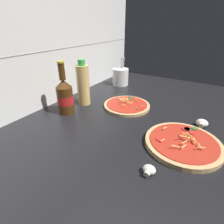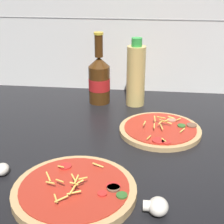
{
  "view_description": "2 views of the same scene",
  "coord_description": "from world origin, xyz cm",
  "px_view_note": "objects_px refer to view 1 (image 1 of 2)",
  "views": [
    {
      "loc": [
        -59.51,
        -28.36,
        42.48
      ],
      "look_at": [
        -1.15,
        7.47,
        7.11
      ],
      "focal_mm": 28.0,
      "sensor_mm": 36.0,
      "label": 1
    },
    {
      "loc": [
        12.27,
        -83.36,
        48.34
      ],
      "look_at": [
        2.03,
        4.45,
        10.25
      ],
      "focal_mm": 55.0,
      "sensor_mm": 36.0,
      "label": 2
    }
  ],
  "objects_px": {
    "mushroom_right": "(202,123)",
    "utensil_crock": "(120,77)",
    "pizza_near": "(183,143)",
    "pizza_far": "(127,105)",
    "oil_bottle": "(83,85)",
    "beer_bottle": "(65,96)",
    "mushroom_left": "(149,170)"
  },
  "relations": [
    {
      "from": "mushroom_right",
      "to": "beer_bottle",
      "type": "bearing_deg",
      "value": 109.14
    },
    {
      "from": "pizza_far",
      "to": "mushroom_right",
      "type": "xyz_separation_m",
      "value": [
        -0.01,
        -0.36,
        0.01
      ]
    },
    {
      "from": "beer_bottle",
      "to": "mushroom_left",
      "type": "height_order",
      "value": "beer_bottle"
    },
    {
      "from": "beer_bottle",
      "to": "oil_bottle",
      "type": "height_order",
      "value": "beer_bottle"
    },
    {
      "from": "utensil_crock",
      "to": "oil_bottle",
      "type": "bearing_deg",
      "value": 178.75
    },
    {
      "from": "oil_bottle",
      "to": "mushroom_right",
      "type": "height_order",
      "value": "oil_bottle"
    },
    {
      "from": "pizza_near",
      "to": "pizza_far",
      "type": "bearing_deg",
      "value": 59.94
    },
    {
      "from": "mushroom_left",
      "to": "mushroom_right",
      "type": "xyz_separation_m",
      "value": [
        0.37,
        -0.1,
        0.0
      ]
    },
    {
      "from": "pizza_far",
      "to": "utensil_crock",
      "type": "distance_m",
      "value": 0.37
    },
    {
      "from": "pizza_near",
      "to": "pizza_far",
      "type": "relative_size",
      "value": 1.12
    },
    {
      "from": "mushroom_left",
      "to": "mushroom_right",
      "type": "relative_size",
      "value": 0.81
    },
    {
      "from": "oil_bottle",
      "to": "mushroom_right",
      "type": "bearing_deg",
      "value": -82.68
    },
    {
      "from": "pizza_far",
      "to": "beer_bottle",
      "type": "height_order",
      "value": "beer_bottle"
    },
    {
      "from": "pizza_near",
      "to": "oil_bottle",
      "type": "height_order",
      "value": "oil_bottle"
    },
    {
      "from": "mushroom_right",
      "to": "utensil_crock",
      "type": "distance_m",
      "value": 0.65
    },
    {
      "from": "oil_bottle",
      "to": "mushroom_left",
      "type": "distance_m",
      "value": 0.57
    },
    {
      "from": "pizza_near",
      "to": "mushroom_left",
      "type": "height_order",
      "value": "pizza_near"
    },
    {
      "from": "oil_bottle",
      "to": "mushroom_left",
      "type": "relative_size",
      "value": 5.75
    },
    {
      "from": "pizza_near",
      "to": "mushroom_right",
      "type": "height_order",
      "value": "pizza_near"
    },
    {
      "from": "pizza_near",
      "to": "beer_bottle",
      "type": "xyz_separation_m",
      "value": [
        -0.03,
        0.55,
        0.08
      ]
    },
    {
      "from": "oil_bottle",
      "to": "utensil_crock",
      "type": "bearing_deg",
      "value": -1.25
    },
    {
      "from": "beer_bottle",
      "to": "mushroom_right",
      "type": "xyz_separation_m",
      "value": [
        0.2,
        -0.59,
        -0.07
      ]
    },
    {
      "from": "pizza_near",
      "to": "oil_bottle",
      "type": "xyz_separation_m",
      "value": [
        0.1,
        0.54,
        0.1
      ]
    },
    {
      "from": "utensil_crock",
      "to": "pizza_near",
      "type": "bearing_deg",
      "value": -132.66
    },
    {
      "from": "beer_bottle",
      "to": "mushroom_left",
      "type": "relative_size",
      "value": 6.1
    },
    {
      "from": "beer_bottle",
      "to": "oil_bottle",
      "type": "xyz_separation_m",
      "value": [
        0.13,
        -0.01,
        0.02
      ]
    },
    {
      "from": "mushroom_left",
      "to": "pizza_far",
      "type": "bearing_deg",
      "value": 35.24
    },
    {
      "from": "pizza_far",
      "to": "mushroom_left",
      "type": "bearing_deg",
      "value": -144.76
    },
    {
      "from": "utensil_crock",
      "to": "beer_bottle",
      "type": "bearing_deg",
      "value": 178.43
    },
    {
      "from": "oil_bottle",
      "to": "beer_bottle",
      "type": "bearing_deg",
      "value": 177.47
    },
    {
      "from": "pizza_far",
      "to": "utensil_crock",
      "type": "relative_size",
      "value": 1.26
    },
    {
      "from": "oil_bottle",
      "to": "pizza_near",
      "type": "bearing_deg",
      "value": -100.57
    }
  ]
}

